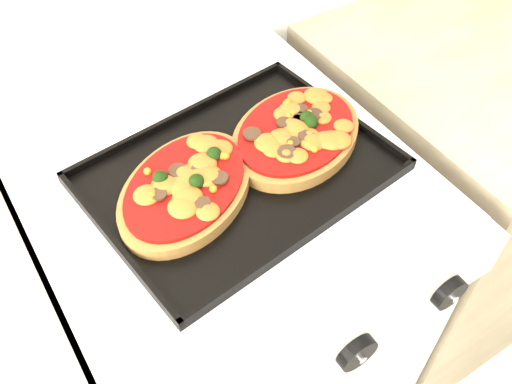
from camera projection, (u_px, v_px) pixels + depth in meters
stove at (229, 318)px, 1.23m from camera, size 0.60×0.60×0.91m
control_panel at (339, 346)px, 0.76m from camera, size 0.60×0.02×0.09m
knob_center at (357, 353)px, 0.75m from camera, size 0.06×0.02×0.06m
knob_right at (449, 293)px, 0.81m from camera, size 0.06×0.02×0.06m
baking_tray at (239, 171)px, 0.88m from camera, size 0.48×0.38×0.02m
pizza_left at (186, 187)px, 0.84m from camera, size 0.30×0.27×0.04m
pizza_right at (296, 133)px, 0.91m from camera, size 0.30×0.26×0.04m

